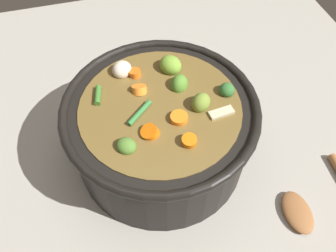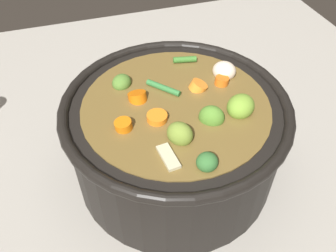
% 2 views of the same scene
% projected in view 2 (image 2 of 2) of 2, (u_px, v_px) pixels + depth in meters
% --- Properties ---
extents(ground_plane, '(1.10, 1.10, 0.00)m').
position_uv_depth(ground_plane, '(174.00, 167.00, 0.58)').
color(ground_plane, '#9E998E').
extents(cooking_pot, '(0.32, 0.32, 0.16)m').
position_uv_depth(cooking_pot, '(175.00, 136.00, 0.53)').
color(cooking_pot, black).
rests_on(cooking_pot, ground_plane).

